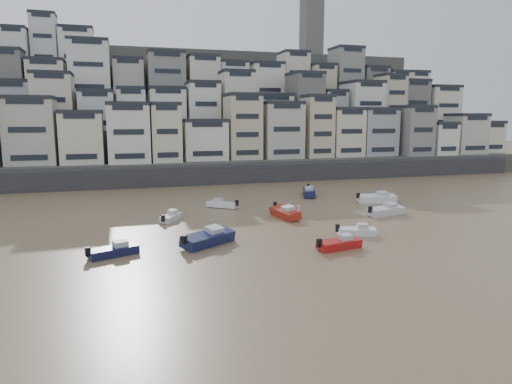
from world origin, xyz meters
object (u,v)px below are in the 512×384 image
object	(u,v)px
boat_i	(309,191)
boat_d	(386,209)
boat_c	(208,237)
boat_j	(114,249)
boat_e	(285,211)
person_pink	(298,210)
boat_h	(222,203)
boat_b	(357,230)
boat_g	(377,197)
boat_a	(339,242)
boat_f	(171,216)

from	to	relation	value
boat_i	boat_d	bearing A→B (deg)	33.39
boat_c	boat_j	size ratio (longest dim) A/B	1.33
boat_e	boat_i	distance (m)	17.21
person_pink	boat_h	bearing A→B (deg)	132.97
boat_b	boat_c	distance (m)	16.26
boat_e	boat_g	distance (m)	17.89
boat_b	boat_h	world-z (taller)	boat_h
boat_b	person_pink	distance (m)	10.80
boat_a	boat_b	world-z (taller)	boat_a
boat_d	boat_e	bearing A→B (deg)	156.96
boat_h	boat_a	bearing A→B (deg)	143.10
boat_d	boat_e	world-z (taller)	boat_e
boat_g	boat_j	bearing A→B (deg)	-146.72
boat_e	boat_d	bearing A→B (deg)	72.86
boat_f	boat_c	bearing A→B (deg)	-137.88
boat_c	boat_f	size ratio (longest dim) A/B	1.48
boat_d	boat_g	xyz separation A→B (m)	(3.64, 8.24, 0.05)
boat_e	boat_f	bearing A→B (deg)	-106.82
boat_b	boat_h	bearing A→B (deg)	137.44
boat_d	boat_j	size ratio (longest dim) A/B	1.19
boat_j	boat_f	bearing A→B (deg)	43.00
boat_d	person_pink	bearing A→B (deg)	155.67
boat_g	boat_a	bearing A→B (deg)	-119.67
boat_j	person_pink	distance (m)	25.12
boat_f	boat_h	size ratio (longest dim) A/B	0.92
boat_g	boat_i	world-z (taller)	boat_i
boat_c	boat_e	bearing A→B (deg)	6.82
boat_b	boat_h	size ratio (longest dim) A/B	0.93
boat_d	boat_j	bearing A→B (deg)	-178.81
boat_g	boat_i	size ratio (longest dim) A/B	0.97
boat_a	boat_j	xyz separation A→B (m)	(-21.06, 3.79, -0.01)
boat_d	person_pink	distance (m)	11.65
boat_d	boat_g	world-z (taller)	boat_g
boat_c	person_pink	distance (m)	16.75
boat_c	boat_g	size ratio (longest dim) A/B	1.05
boat_g	boat_d	bearing A→B (deg)	-104.65
boat_e	boat_g	xyz separation A→B (m)	(16.89, 5.90, 0.02)
boat_e	boat_g	bearing A→B (deg)	102.16
boat_b	boat_f	size ratio (longest dim) A/B	1.01
boat_b	boat_i	distance (m)	25.40
boat_e	boat_j	distance (m)	23.53
boat_b	boat_g	bearing A→B (deg)	71.03
boat_c	boat_g	bearing A→B (deg)	-4.30
boat_g	boat_b	bearing A→B (deg)	-117.90
boat_f	person_pink	distance (m)	16.20
boat_b	boat_j	world-z (taller)	boat_j
boat_c	boat_f	bearing A→B (deg)	68.08
boat_c	person_pink	size ratio (longest dim) A/B	3.75
boat_g	boat_i	xyz separation A→B (m)	(-7.45, 8.49, 0.02)
boat_g	boat_h	world-z (taller)	boat_g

